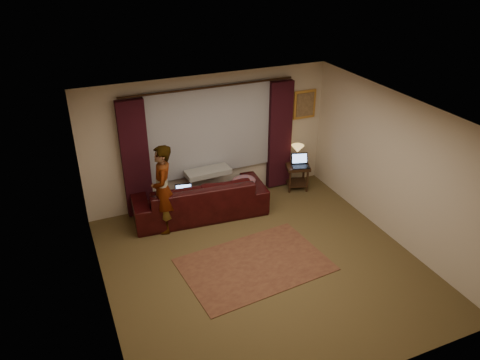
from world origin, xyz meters
The scene contains 20 objects.
floor centered at (0.00, 0.00, -0.01)m, with size 5.00×5.00×0.01m, color brown.
ceiling centered at (0.00, 0.00, 2.60)m, with size 5.00×5.00×0.02m, color silver.
wall_back centered at (0.00, 2.50, 1.30)m, with size 5.00×0.02×2.60m, color beige.
wall_front centered at (0.00, -2.50, 1.30)m, with size 5.00×0.02×2.60m, color beige.
wall_left centered at (-2.50, 0.00, 1.30)m, with size 0.02×5.00×2.60m, color beige.
wall_right centered at (2.50, 0.00, 1.30)m, with size 0.02×5.00×2.60m, color beige.
sheer_curtain centered at (0.00, 2.44, 1.50)m, with size 2.50×0.05×1.80m, color #999AA1.
drape_left centered at (-1.50, 2.39, 1.18)m, with size 0.50×0.14×2.30m, color black.
drape_right centered at (1.50, 2.39, 1.18)m, with size 0.50×0.14×2.30m, color black.
curtain_rod centered at (0.00, 2.39, 2.38)m, with size 0.04×0.04×3.40m, color black.
picture_frame centered at (2.10, 2.47, 1.75)m, with size 0.50×0.04×0.60m, color gold.
sofa centered at (-0.43, 1.96, 0.52)m, with size 2.56×1.11×1.03m, color black.
throw_blanket centered at (-0.17, 2.17, 1.04)m, with size 0.88×0.35×0.10m, color gray.
clothing_pile centered at (0.41, 1.77, 0.62)m, with size 0.50×0.38×0.21m, color #744853.
laptop_sofa centered at (-0.78, 1.78, 0.63)m, with size 0.32×0.35×0.23m, color black, non-canonical shape.
area_rug centered at (-0.12, 0.06, 0.01)m, with size 2.36×1.57×0.01m, color brown.
end_table centered at (1.83, 2.14, 0.28)m, with size 0.48×0.48×0.56m, color black.
tiffany_lamp centered at (1.83, 2.19, 0.77)m, with size 0.26×0.26×0.42m, color #978749, non-canonical shape.
laptop_table centered at (1.83, 2.03, 0.69)m, with size 0.35×0.38×0.26m, color black, non-canonical shape.
person centered at (-1.19, 1.68, 0.84)m, with size 0.49×0.49×1.68m, color gray.
Camera 1 is at (-2.79, -5.58, 4.87)m, focal length 35.00 mm.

